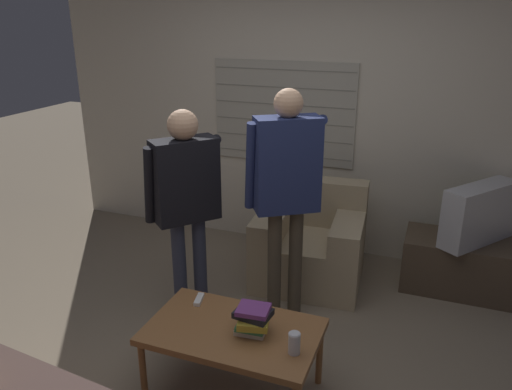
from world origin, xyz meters
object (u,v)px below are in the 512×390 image
object	(u,v)px
book_stack	(253,319)
spare_remote	(199,299)
armchair_beige	(310,243)
person_left_standing	(186,191)
person_right_standing	(286,179)
soda_can	(294,343)
coffee_table	(233,335)
tv	(479,214)

from	to	relation	value
book_stack	spare_remote	bearing A→B (deg)	156.87
armchair_beige	person_left_standing	xyz separation A→B (m)	(-0.70, -0.85, 0.67)
book_stack	person_right_standing	bearing A→B (deg)	95.86
soda_can	person_left_standing	bearing A→B (deg)	144.00
coffee_table	soda_can	distance (m)	0.42
person_right_standing	person_left_standing	bearing A→B (deg)	163.92
person_left_standing	book_stack	distance (m)	1.11
coffee_table	soda_can	bearing A→B (deg)	-11.83
armchair_beige	coffee_table	distance (m)	1.53
coffee_table	soda_can	size ratio (longest dim) A/B	7.95
book_stack	spare_remote	world-z (taller)	book_stack
coffee_table	person_left_standing	world-z (taller)	person_left_standing
armchair_beige	book_stack	bearing A→B (deg)	87.56
tv	soda_can	bearing A→B (deg)	9.58
armchair_beige	tv	bearing A→B (deg)	-173.34
tv	soda_can	size ratio (longest dim) A/B	5.43
coffee_table	spare_remote	size ratio (longest dim) A/B	7.39
person_left_standing	soda_can	xyz separation A→B (m)	(1.04, -0.75, -0.48)
tv	person_left_standing	xyz separation A→B (m)	(-1.99, -1.11, 0.31)
soda_can	armchair_beige	bearing A→B (deg)	101.76
person_left_standing	book_stack	world-z (taller)	person_left_standing
armchair_beige	person_right_standing	xyz separation A→B (m)	(-0.03, -0.64, 0.77)
tv	book_stack	bearing A→B (deg)	2.02
person_left_standing	soda_can	size ratio (longest dim) A/B	12.52
person_right_standing	spare_remote	size ratio (longest dim) A/B	12.71
armchair_beige	soda_can	world-z (taller)	armchair_beige
book_stack	soda_can	distance (m)	0.29
coffee_table	soda_can	world-z (taller)	soda_can
book_stack	soda_can	xyz separation A→B (m)	(0.27, -0.09, -0.03)
person_left_standing	person_right_standing	distance (m)	0.71
soda_can	book_stack	bearing A→B (deg)	161.94
coffee_table	spare_remote	xyz separation A→B (m)	(-0.32, 0.19, 0.05)
armchair_beige	spare_remote	world-z (taller)	armchair_beige
tv	person_right_standing	xyz separation A→B (m)	(-1.32, -0.90, 0.41)
coffee_table	book_stack	xyz separation A→B (m)	(0.12, 0.01, 0.13)
person_left_standing	book_stack	size ratio (longest dim) A/B	7.18
person_right_standing	soda_can	bearing A→B (deg)	-102.85
book_stack	spare_remote	size ratio (longest dim) A/B	1.62
tv	person_right_standing	distance (m)	1.65
armchair_beige	person_right_standing	bearing A→B (deg)	82.64
person_left_standing	person_right_standing	xyz separation A→B (m)	(0.67, 0.21, 0.10)
person_right_standing	book_stack	distance (m)	1.04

